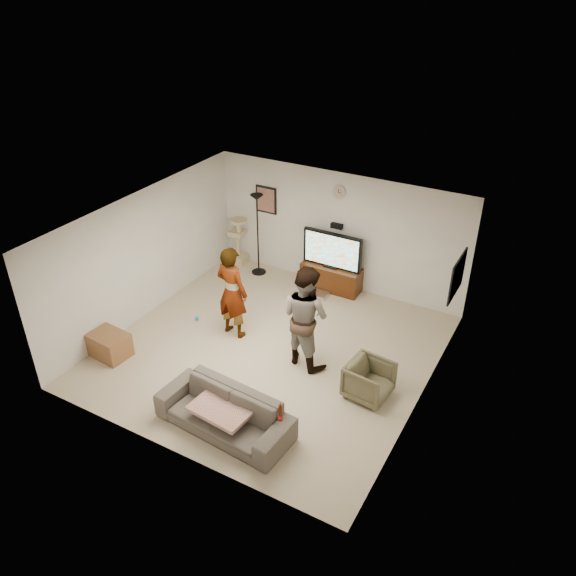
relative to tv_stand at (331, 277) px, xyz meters
The scene contains 24 objects.
floor 2.52m from the tv_stand, 90.19° to the right, with size 5.50×5.50×0.02m, color #BBA68C.
ceiling 3.36m from the tv_stand, 90.19° to the right, with size 5.50×5.50×0.02m, color white.
wall_back 1.01m from the tv_stand, 91.99° to the left, with size 5.50×0.04×2.50m, color beige.
wall_front 5.35m from the tv_stand, 90.09° to the right, with size 5.50×0.04×2.50m, color beige.
wall_left 3.85m from the tv_stand, 137.76° to the right, with size 0.04×5.50×2.50m, color beige.
wall_right 3.84m from the tv_stand, 42.42° to the right, with size 0.04×5.50×2.50m, color beige.
wall_clock 1.85m from the tv_stand, 92.26° to the left, with size 0.26×0.26×0.04m, color white.
wall_speaker 1.13m from the tv_stand, 92.63° to the left, with size 0.25×0.10×0.10m, color black.
picture_back 2.18m from the tv_stand, behind, with size 0.42×0.03×0.52m, color #86574C.
picture_right 3.12m from the tv_stand, 18.39° to the right, with size 0.03×0.78×0.62m, color #E27650.
tv_stand is the anchor object (origin of this frame).
console_box 0.47m from the tv_stand, 104.13° to the right, with size 0.40×0.30×0.07m, color silver.
tv 0.65m from the tv_stand, ahead, with size 1.29×0.08×0.76m, color black.
tv_screen 0.65m from the tv_stand, 90.00° to the right, with size 1.18×0.01×0.67m, color #41DBF8.
floor_lamp 1.83m from the tv_stand, behind, with size 0.32×0.32×1.84m, color black.
cat_tree 2.37m from the tv_stand, behind, with size 0.36×0.36×1.13m, color tan.
person_left 2.61m from the tv_stand, 110.33° to the right, with size 0.65×0.43×1.79m, color #95939C.
person_right 2.65m from the tv_stand, 74.79° to the right, with size 0.91×0.71×1.87m, color navy.
sofa 4.52m from the tv_stand, 85.05° to the right, with size 2.11×0.82×0.61m, color #4A443D.
throw_blanket 4.53m from the tv_stand, 85.08° to the right, with size 0.90×0.70×0.06m, color tan.
beer_bottle 4.73m from the tv_stand, 73.22° to the right, with size 0.06×0.06×0.25m, color #3D1606.
armchair 3.42m from the tv_stand, 54.35° to the right, with size 0.67×0.69×0.62m, color #4C4932.
side_table 4.68m from the tv_stand, 120.97° to the right, with size 0.67×0.50×0.44m, color brown.
toy_ball 2.96m from the tv_stand, 126.40° to the right, with size 0.08×0.08×0.08m, color #1283AC.
Camera 1 is at (4.30, -7.04, 6.22)m, focal length 35.48 mm.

